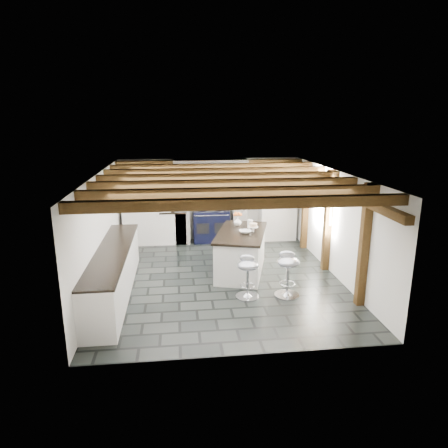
{
  "coord_description": "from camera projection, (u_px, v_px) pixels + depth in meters",
  "views": [
    {
      "loc": [
        -0.9,
        -8.12,
        3.4
      ],
      "look_at": [
        0.1,
        0.4,
        1.1
      ],
      "focal_mm": 32.0,
      "sensor_mm": 36.0,
      "label": 1
    }
  ],
  "objects": [
    {
      "name": "range_cooker",
      "position": [
        211.0,
        225.0,
        11.22
      ],
      "size": [
        1.0,
        0.63,
        0.99
      ],
      "color": "black",
      "rests_on": "ground"
    },
    {
      "name": "bar_stool_far",
      "position": [
        248.0,
        272.0,
        7.66
      ],
      "size": [
        0.53,
        0.53,
        0.85
      ],
      "rotation": [
        0.0,
        0.0,
        -0.35
      ],
      "color": "silver",
      "rests_on": "ground"
    },
    {
      "name": "room_shell",
      "position": [
        191.0,
        216.0,
        9.79
      ],
      "size": [
        6.0,
        6.03,
        6.0
      ],
      "color": "white",
      "rests_on": "ground"
    },
    {
      "name": "kitchen_island",
      "position": [
        241.0,
        251.0,
        8.96
      ],
      "size": [
        1.5,
        2.12,
        1.27
      ],
      "rotation": [
        0.0,
        0.0,
        -0.29
      ],
      "color": "white",
      "rests_on": "ground"
    },
    {
      "name": "bar_stool_near",
      "position": [
        288.0,
        269.0,
        7.71
      ],
      "size": [
        0.53,
        0.53,
        0.9
      ],
      "rotation": [
        0.0,
        0.0,
        -0.23
      ],
      "color": "silver",
      "rests_on": "ground"
    },
    {
      "name": "ground",
      "position": [
        222.0,
        277.0,
        8.77
      ],
      "size": [
        6.0,
        6.0,
        0.0
      ],
      "primitive_type": "plane",
      "color": "black",
      "rests_on": "ground"
    }
  ]
}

